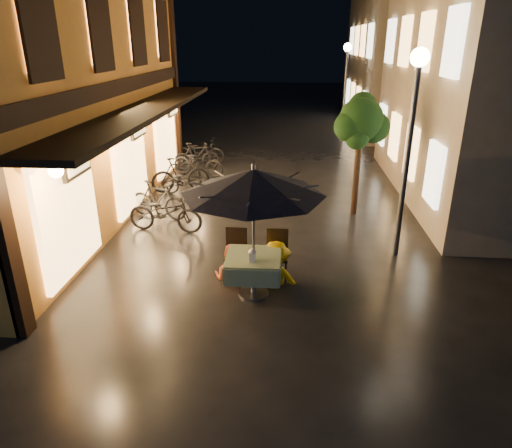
# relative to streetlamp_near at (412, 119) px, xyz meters

# --- Properties ---
(ground) EXTENTS (90.00, 90.00, 0.00)m
(ground) POSITION_rel_streetlamp_near_xyz_m (-3.00, -2.00, -2.92)
(ground) COLOR black
(ground) RESTS_ON ground
(west_building) EXTENTS (5.90, 11.40, 7.40)m
(west_building) POSITION_rel_streetlamp_near_xyz_m (-8.72, 2.00, 0.79)
(west_building) COLOR #E09140
(west_building) RESTS_ON ground
(east_building_far) EXTENTS (7.30, 10.30, 7.30)m
(east_building_far) POSITION_rel_streetlamp_near_xyz_m (4.49, 16.00, 0.74)
(east_building_far) COLOR #B6AC91
(east_building_far) RESTS_ON ground
(street_tree) EXTENTS (1.43, 1.20, 3.15)m
(street_tree) POSITION_rel_streetlamp_near_xyz_m (-0.59, 2.51, -0.50)
(street_tree) COLOR black
(street_tree) RESTS_ON ground
(streetlamp_near) EXTENTS (0.36, 0.36, 4.23)m
(streetlamp_near) POSITION_rel_streetlamp_near_xyz_m (0.00, 0.00, 0.00)
(streetlamp_near) COLOR #59595E
(streetlamp_near) RESTS_ON ground
(streetlamp_far) EXTENTS (0.36, 0.36, 4.23)m
(streetlamp_far) POSITION_rel_streetlamp_near_xyz_m (0.00, 12.00, 0.00)
(streetlamp_far) COLOR #59595E
(streetlamp_far) RESTS_ON ground
(cafe_table) EXTENTS (0.99, 0.99, 0.78)m
(cafe_table) POSITION_rel_streetlamp_near_xyz_m (-2.95, -1.89, -2.33)
(cafe_table) COLOR #59595E
(cafe_table) RESTS_ON ground
(patio_umbrella) EXTENTS (2.48, 2.48, 2.46)m
(patio_umbrella) POSITION_rel_streetlamp_near_xyz_m (-2.95, -1.89, -0.77)
(patio_umbrella) COLOR #59595E
(patio_umbrella) RESTS_ON ground
(cafe_chair_left) EXTENTS (0.42, 0.42, 0.97)m
(cafe_chair_left) POSITION_rel_streetlamp_near_xyz_m (-3.35, -1.15, -2.38)
(cafe_chair_left) COLOR black
(cafe_chair_left) RESTS_ON ground
(cafe_chair_right) EXTENTS (0.42, 0.42, 0.97)m
(cafe_chair_right) POSITION_rel_streetlamp_near_xyz_m (-2.55, -1.15, -2.38)
(cafe_chair_right) COLOR black
(cafe_chair_right) RESTS_ON ground
(table_lantern) EXTENTS (0.16, 0.16, 0.25)m
(table_lantern) POSITION_rel_streetlamp_near_xyz_m (-2.95, -2.10, -2.00)
(table_lantern) COLOR white
(table_lantern) RESTS_ON cafe_table
(person_orange) EXTENTS (0.84, 0.74, 1.47)m
(person_orange) POSITION_rel_streetlamp_near_xyz_m (-3.42, -1.39, -2.18)
(person_orange) COLOR #CE4A20
(person_orange) RESTS_ON ground
(person_yellow) EXTENTS (1.06, 0.64, 1.61)m
(person_yellow) POSITION_rel_streetlamp_near_xyz_m (-2.56, -1.38, -2.11)
(person_yellow) COLOR #F2BC00
(person_yellow) RESTS_ON ground
(bicycle_0) EXTENTS (1.90, 0.84, 0.97)m
(bicycle_0) POSITION_rel_streetlamp_near_xyz_m (-5.31, 0.93, -2.43)
(bicycle_0) COLOR black
(bicycle_0) RESTS_ON ground
(bicycle_1) EXTENTS (1.71, 0.95, 0.99)m
(bicycle_1) POSITION_rel_streetlamp_near_xyz_m (-5.73, 1.81, -2.42)
(bicycle_1) COLOR black
(bicycle_1) RESTS_ON ground
(bicycle_2) EXTENTS (1.56, 0.60, 0.81)m
(bicycle_2) POSITION_rel_streetlamp_near_xyz_m (-5.42, 3.79, -2.51)
(bicycle_2) COLOR black
(bicycle_2) RESTS_ON ground
(bicycle_3) EXTENTS (1.84, 1.18, 1.07)m
(bicycle_3) POSITION_rel_streetlamp_near_xyz_m (-5.66, 4.08, -2.38)
(bicycle_3) COLOR black
(bicycle_3) RESTS_ON ground
(bicycle_4) EXTENTS (1.98, 1.17, 0.98)m
(bicycle_4) POSITION_rel_streetlamp_near_xyz_m (-5.45, 5.80, -2.43)
(bicycle_4) COLOR black
(bicycle_4) RESTS_ON ground
(bicycle_5) EXTENTS (1.70, 0.93, 0.99)m
(bicycle_5) POSITION_rel_streetlamp_near_xyz_m (-5.67, 6.60, -2.42)
(bicycle_5) COLOR black
(bicycle_5) RESTS_ON ground
(bicycle_6) EXTENTS (1.89, 0.74, 0.98)m
(bicycle_6) POSITION_rel_streetlamp_near_xyz_m (-5.70, 7.41, -2.43)
(bicycle_6) COLOR black
(bicycle_6) RESTS_ON ground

